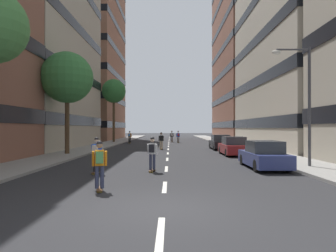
% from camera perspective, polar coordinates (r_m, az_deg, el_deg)
% --- Properties ---
extents(ground_plane, '(178.74, 178.74, 0.00)m').
position_cam_1_polar(ground_plane, '(38.25, 0.10, -3.69)').
color(ground_plane, '#28282B').
extents(sidewalk_left, '(3.26, 81.92, 0.14)m').
position_cam_1_polar(sidewalk_left, '(42.80, -10.91, -3.23)').
color(sidewalk_left, gray).
rests_on(sidewalk_left, ground_plane).
extents(sidewalk_right, '(3.26, 81.92, 0.14)m').
position_cam_1_polar(sidewalk_right, '(42.72, 11.20, -3.24)').
color(sidewalk_right, gray).
rests_on(sidewalk_right, ground_plane).
extents(lane_markings, '(0.16, 67.20, 0.01)m').
position_cam_1_polar(lane_markings, '(38.96, 0.11, -3.62)').
color(lane_markings, silver).
rests_on(lane_markings, ground_plane).
extents(building_left_mid, '(14.51, 19.34, 25.22)m').
position_cam_1_polar(building_left_mid, '(39.23, -26.63, 15.17)').
color(building_left_mid, '#B2A893').
rests_on(building_left_mid, ground_plane).
extents(building_left_far, '(14.51, 19.48, 32.59)m').
position_cam_1_polar(building_left_far, '(61.56, -16.26, 12.96)').
color(building_left_far, '#9E6B51').
rests_on(building_left_far, ground_plane).
extents(building_right_mid, '(14.51, 21.89, 27.62)m').
position_cam_1_polar(building_right_mid, '(39.38, 26.90, 16.93)').
color(building_right_mid, '#BCB29E').
rests_on(building_right_mid, ground_plane).
extents(building_right_far, '(14.51, 23.42, 37.30)m').
position_cam_1_polar(building_right_far, '(62.03, 16.71, 15.11)').
color(building_right_far, brown).
rests_on(building_right_far, ground_plane).
extents(parked_car_near, '(1.82, 4.40, 1.52)m').
position_cam_1_polar(parked_car_near, '(31.53, 9.83, -3.12)').
color(parked_car_near, black).
rests_on(parked_car_near, ground_plane).
extents(parked_car_mid, '(1.82, 4.40, 1.52)m').
position_cam_1_polar(parked_car_mid, '(17.46, 17.64, -5.37)').
color(parked_car_mid, navy).
rests_on(parked_car_mid, ground_plane).
extents(parked_car_far, '(1.82, 4.40, 1.52)m').
position_cam_1_polar(parked_car_far, '(25.17, 12.25, -3.83)').
color(parked_car_far, maroon).
rests_on(parked_car_far, ground_plane).
extents(street_tree_mid, '(3.53, 3.53, 9.33)m').
position_cam_1_polar(street_tree_mid, '(45.82, -10.21, 6.42)').
color(street_tree_mid, '#4C3823').
rests_on(street_tree_mid, sidewalk_left).
extents(street_tree_far, '(4.17, 4.17, 8.28)m').
position_cam_1_polar(street_tree_far, '(26.18, -18.51, 8.61)').
color(street_tree_far, '#4C3823').
rests_on(street_tree_far, sidewalk_left).
extents(streetlamp_right, '(2.13, 0.30, 6.50)m').
position_cam_1_polar(streetlamp_right, '(18.22, 24.11, 5.68)').
color(streetlamp_right, '#3F3F44').
rests_on(streetlamp_right, sidewalk_right).
extents(skater_0, '(0.56, 0.92, 1.78)m').
position_cam_1_polar(skater_0, '(15.38, -3.00, -4.89)').
color(skater_0, brown).
rests_on(skater_0, ground_plane).
extents(skater_1, '(0.56, 0.92, 1.78)m').
position_cam_1_polar(skater_1, '(45.07, 1.94, -1.89)').
color(skater_1, brown).
rests_on(skater_1, ground_plane).
extents(skater_2, '(0.56, 0.92, 1.78)m').
position_cam_1_polar(skater_2, '(15.11, -13.40, -4.96)').
color(skater_2, brown).
rests_on(skater_2, ground_plane).
extents(skater_3, '(0.57, 0.92, 1.78)m').
position_cam_1_polar(skater_3, '(11.00, -12.81, -6.70)').
color(skater_3, brown).
rests_on(skater_3, ground_plane).
extents(skater_4, '(0.56, 0.92, 1.78)m').
position_cam_1_polar(skater_4, '(31.14, -1.29, -2.64)').
color(skater_4, brown).
rests_on(skater_4, ground_plane).
extents(skater_5, '(0.54, 0.91, 1.78)m').
position_cam_1_polar(skater_5, '(46.59, 0.73, -1.84)').
color(skater_5, brown).
rests_on(skater_5, ground_plane).
extents(skater_6, '(0.56, 0.92, 1.78)m').
position_cam_1_polar(skater_6, '(43.52, -7.27, -1.94)').
color(skater_6, brown).
rests_on(skater_6, ground_plane).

